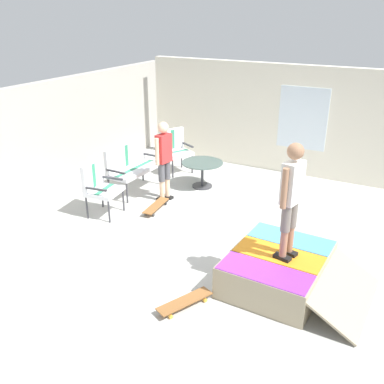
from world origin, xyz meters
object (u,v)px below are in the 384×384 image
(patio_chair_near_house, at_px, (175,147))
(person_skater, at_px, (291,194))
(person_watching, at_px, (164,156))
(skate_ramp, at_px, (280,269))
(patio_bench, at_px, (130,163))
(patio_table, at_px, (202,169))
(skateboard_by_bench, at_px, (156,206))
(skateboard_spare, at_px, (185,302))
(patio_chair_by_wall, at_px, (99,184))

(patio_chair_near_house, xyz_separation_m, person_skater, (-3.35, -3.73, 0.82))
(patio_chair_near_house, bearing_deg, person_skater, -131.92)
(person_skater, bearing_deg, person_watching, 59.63)
(skate_ramp, distance_m, patio_bench, 4.32)
(patio_bench, distance_m, patio_table, 1.56)
(skate_ramp, xyz_separation_m, patio_bench, (1.85, 3.89, 0.37))
(skate_ramp, height_order, person_watching, person_watching)
(person_skater, bearing_deg, skateboard_by_bench, 66.59)
(skateboard_by_bench, distance_m, skateboard_spare, 3.04)
(patio_chair_near_house, height_order, patio_chair_by_wall, same)
(patio_bench, relative_size, person_skater, 0.78)
(patio_table, bearing_deg, skateboard_spare, -156.16)
(skate_ramp, distance_m, person_watching, 3.54)
(patio_chair_by_wall, relative_size, person_watching, 0.63)
(skate_ramp, bearing_deg, patio_chair_by_wall, 80.57)
(patio_bench, distance_m, patio_chair_near_house, 1.49)
(skate_ramp, distance_m, person_skater, 1.19)
(person_watching, distance_m, person_skater, 3.58)
(patio_chair_by_wall, bearing_deg, patio_chair_near_house, -1.33)
(skate_ramp, xyz_separation_m, patio_chair_near_house, (3.32, 3.66, 0.37))
(skateboard_spare, bearing_deg, skate_ramp, -40.46)
(patio_chair_near_house, bearing_deg, skateboard_by_bench, -159.32)
(patio_bench, distance_m, patio_chair_by_wall, 1.25)
(person_skater, xyz_separation_m, skateboard_by_bench, (1.28, 2.95, -1.35))
(patio_bench, bearing_deg, skateboard_spare, -134.88)
(patio_chair_by_wall, bearing_deg, person_skater, -99.62)
(patio_chair_near_house, bearing_deg, skate_ramp, -132.24)
(patio_bench, bearing_deg, patio_chair_near_house, -8.91)
(patio_chair_by_wall, relative_size, patio_table, 1.13)
(person_watching, bearing_deg, patio_table, -20.32)
(skateboard_spare, bearing_deg, patio_chair_near_house, 31.73)
(skate_ramp, relative_size, skateboard_spare, 2.43)
(skate_ramp, relative_size, patio_table, 2.18)
(patio_table, xyz_separation_m, skateboard_spare, (-3.84, -1.69, -0.32))
(patio_bench, xyz_separation_m, patio_chair_by_wall, (-1.24, -0.17, -0.00))
(person_watching, height_order, skateboard_by_bench, person_watching)
(skate_ramp, height_order, person_skater, person_skater)
(patio_bench, relative_size, person_watching, 0.78)
(patio_chair_by_wall, bearing_deg, skateboard_spare, -121.48)
(patio_chair_near_house, distance_m, skateboard_spare, 5.21)
(patio_chair_by_wall, xyz_separation_m, skateboard_spare, (-1.71, -2.79, -0.53))
(patio_chair_by_wall, bearing_deg, skate_ramp, -99.43)
(person_skater, bearing_deg, patio_chair_near_house, 48.08)
(skate_ramp, bearing_deg, person_skater, -109.60)
(patio_chair_by_wall, relative_size, skateboard_by_bench, 1.25)
(person_watching, bearing_deg, skateboard_by_bench, -167.88)
(person_skater, bearing_deg, patio_table, 44.21)
(patio_table, distance_m, skateboard_by_bench, 1.55)
(patio_bench, bearing_deg, person_skater, -115.40)
(patio_table, bearing_deg, skateboard_by_bench, 170.44)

